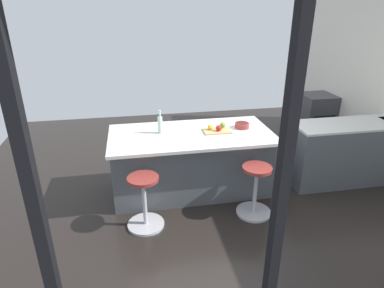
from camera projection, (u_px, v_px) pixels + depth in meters
name	position (u px, v px, depth m)	size (l,w,h in m)	color
ground_plane	(217.00, 189.00, 4.70)	(7.24, 7.24, 0.00)	black
sink_cabinet	(373.00, 150.00, 4.87)	(2.57, 0.60, 1.18)	#4C5156
oven_range	(315.00, 117.00, 6.35)	(0.60, 0.61, 0.87)	#38383D
kitchen_island	(191.00, 161.00, 4.53)	(2.15, 1.08, 0.88)	#4C5156
stool_by_window	(255.00, 192.00, 4.05)	(0.44, 0.44, 0.66)	#B7B7BC
stool_middle	(145.00, 203.00, 3.82)	(0.44, 0.44, 0.66)	#B7B7BC
cutting_board	(217.00, 131.00, 4.37)	(0.36, 0.24, 0.02)	tan
apple_yellow	(210.00, 127.00, 4.36)	(0.07, 0.07, 0.07)	gold
apple_green	(223.00, 125.00, 4.44)	(0.08, 0.08, 0.08)	#609E2D
apple_red	(219.00, 128.00, 4.32)	(0.08, 0.08, 0.08)	red
water_bottle	(160.00, 124.00, 4.28)	(0.06, 0.06, 0.31)	silver
fruit_bowl	(242.00, 125.00, 4.49)	(0.20, 0.20, 0.07)	#993833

